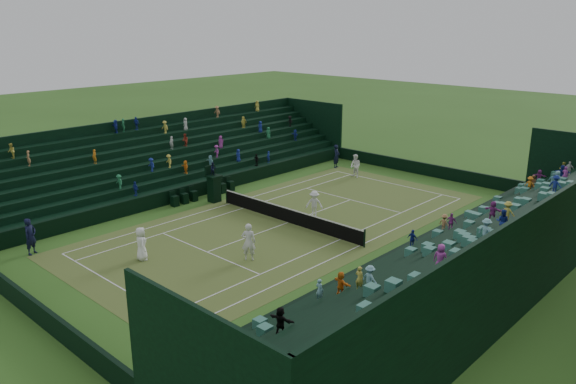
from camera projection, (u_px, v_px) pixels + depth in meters
name	position (u px, v px, depth m)	size (l,w,h in m)	color
ground	(288.00, 223.00, 34.80)	(160.00, 160.00, 0.00)	#335F1E
court_surface	(288.00, 223.00, 34.80)	(12.97, 26.77, 0.01)	#3C7326
perimeter_wall_north	(421.00, 168.00, 45.74)	(17.17, 0.20, 1.00)	black
perimeter_wall_south	(30.00, 306.00, 23.57)	(17.17, 0.20, 1.00)	black
perimeter_wall_east	(407.00, 252.00, 29.10)	(0.20, 31.77, 1.00)	black
perimeter_wall_west	(202.00, 189.00, 40.21)	(0.20, 31.77, 1.00)	black
north_grandstand	(486.00, 255.00, 26.06)	(6.60, 32.00, 4.90)	black
south_grandstand	(167.00, 165.00, 42.64)	(6.60, 32.00, 4.90)	black
tennis_net	(288.00, 215.00, 34.65)	(11.67, 0.10, 1.06)	black
umpire_chair	(214.00, 185.00, 38.58)	(0.89, 0.89, 2.81)	black
courtside_chairs	(204.00, 193.00, 39.60)	(0.47, 5.45, 1.03)	black
player_near_west	(141.00, 244.00, 29.14)	(0.88, 0.57, 1.80)	white
player_near_east	(249.00, 242.00, 29.08)	(0.74, 0.49, 2.03)	silver
player_far_west	(355.00, 166.00, 44.74)	(0.91, 0.71, 1.87)	white
player_far_east	(314.00, 204.00, 35.69)	(1.10, 0.63, 1.70)	white
line_judge_north	(336.00, 156.00, 47.74)	(0.73, 0.48, 1.99)	black
line_judge_south	(31.00, 236.00, 29.85)	(0.73, 0.48, 2.01)	black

